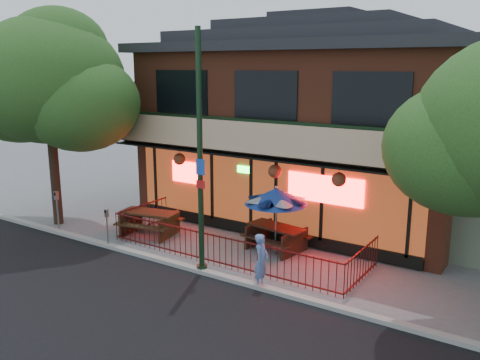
# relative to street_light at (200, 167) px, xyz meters

# --- Properties ---
(ground) EXTENTS (80.00, 80.00, 0.00)m
(ground) POSITION_rel_street_light_xyz_m (-0.00, 0.40, -3.15)
(ground) COLOR gray
(ground) RESTS_ON ground
(curb) EXTENTS (80.00, 0.25, 0.12)m
(curb) POSITION_rel_street_light_xyz_m (-0.00, -0.10, -3.09)
(curb) COLOR #999993
(curb) RESTS_ON ground
(restaurant_building) EXTENTS (12.96, 9.49, 8.05)m
(restaurant_building) POSITION_rel_street_light_xyz_m (-0.00, 7.51, 0.98)
(restaurant_building) COLOR brown
(restaurant_building) RESTS_ON ground
(patio_fence) EXTENTS (8.44, 2.62, 1.00)m
(patio_fence) POSITION_rel_street_light_xyz_m (-0.00, 0.91, -2.52)
(patio_fence) COLOR #46100F
(patio_fence) RESTS_ON ground
(street_light) EXTENTS (0.43, 0.32, 7.00)m
(street_light) POSITION_rel_street_light_xyz_m (0.00, 0.00, 0.00)
(street_light) COLOR black
(street_light) RESTS_ON ground
(street_tree_left) EXTENTS (5.60, 5.60, 8.05)m
(street_tree_left) POSITION_rel_street_light_xyz_m (-7.46, 0.79, 2.52)
(street_tree_left) COLOR #35261A
(street_tree_left) RESTS_ON ground
(picnic_table_left) EXTENTS (2.32, 1.95, 0.87)m
(picnic_table_left) POSITION_rel_street_light_xyz_m (-3.60, 1.64, -2.58)
(picnic_table_left) COLOR #3F2C17
(picnic_table_left) RESTS_ON ground
(picnic_table_right) EXTENTS (2.13, 1.76, 0.82)m
(picnic_table_right) POSITION_rel_street_light_xyz_m (0.95, 2.80, -2.61)
(picnic_table_right) COLOR #331D12
(picnic_table_right) RESTS_ON ground
(patio_umbrella) EXTENTS (2.00, 2.00, 2.28)m
(patio_umbrella) POSITION_rel_street_light_xyz_m (1.13, 2.41, -1.20)
(patio_umbrella) COLOR gray
(patio_umbrella) RESTS_ON ground
(pedestrian) EXTENTS (0.45, 0.61, 1.52)m
(pedestrian) POSITION_rel_street_light_xyz_m (2.01, 0.05, -2.39)
(pedestrian) COLOR #5E7EBC
(pedestrian) RESTS_ON ground
(parking_meter_near) EXTENTS (0.12, 0.11, 1.32)m
(parking_meter_near) POSITION_rel_street_light_xyz_m (-3.90, -0.08, -2.25)
(parking_meter_near) COLOR gray
(parking_meter_near) RESTS_ON ground
(parking_meter_far) EXTENTS (0.14, 0.12, 1.55)m
(parking_meter_far) POSITION_rel_street_light_xyz_m (-6.57, 0.00, -2.10)
(parking_meter_far) COLOR #96989F
(parking_meter_far) RESTS_ON ground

